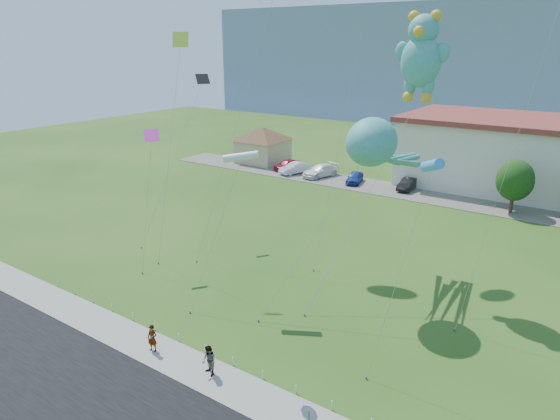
% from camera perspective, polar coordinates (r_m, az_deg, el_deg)
% --- Properties ---
extents(ground, '(160.00, 160.00, 0.00)m').
position_cam_1_polar(ground, '(30.41, -8.29, -14.07)').
color(ground, '#244914').
rests_on(ground, ground).
extents(road, '(80.00, 8.00, 0.06)m').
position_cam_1_polar(road, '(26.32, -20.97, -21.07)').
color(road, black).
rests_on(road, ground).
extents(sidewalk, '(80.00, 2.50, 0.10)m').
position_cam_1_polar(sidewalk, '(28.80, -12.14, -16.26)').
color(sidewalk, gray).
rests_on(sidewalk, ground).
extents(parking_strip, '(70.00, 6.00, 0.06)m').
position_cam_1_polar(parking_strip, '(58.65, 15.43, 1.78)').
color(parking_strip, '#59544C').
rests_on(parking_strip, ground).
extents(hill_ridge, '(160.00, 50.00, 25.00)m').
position_cam_1_polar(hill_ridge, '(139.64, 28.22, 14.92)').
color(hill_ridge, slate).
rests_on(hill_ridge, ground).
extents(pavilion, '(9.20, 9.20, 5.00)m').
position_cam_1_polar(pavilion, '(71.51, -2.00, 7.87)').
color(pavilion, tan).
rests_on(pavilion, ground).
extents(stop_sign, '(0.80, 0.07, 2.50)m').
position_cam_1_polar(stop_sign, '(21.93, 3.36, -22.64)').
color(stop_sign, slate).
rests_on(stop_sign, ground).
extents(rope_fence, '(26.05, 0.05, 0.50)m').
position_cam_1_polar(rope_fence, '(29.50, -10.07, -14.72)').
color(rope_fence, white).
rests_on(rope_fence, ground).
extents(tree_near, '(3.60, 3.60, 5.47)m').
position_cam_1_polar(tree_near, '(54.57, 25.27, 3.08)').
color(tree_near, '#3F2B19').
rests_on(tree_near, ground).
extents(pedestrian_left, '(0.66, 0.52, 1.58)m').
position_cam_1_polar(pedestrian_left, '(29.15, -14.39, -14.01)').
color(pedestrian_left, gray).
rests_on(pedestrian_left, sidewalk).
extents(pedestrian_right, '(0.98, 0.88, 1.66)m').
position_cam_1_polar(pedestrian_right, '(26.77, -8.11, -16.70)').
color(pedestrian_right, gray).
rests_on(pedestrian_right, sidewalk).
extents(parked_car_red, '(2.24, 4.31, 1.40)m').
position_cam_1_polar(parked_car_red, '(67.26, 0.80, 5.22)').
color(parked_car_red, maroon).
rests_on(parked_car_red, parking_strip).
extents(parked_car_silver, '(2.89, 4.63, 1.44)m').
position_cam_1_polar(parked_car_silver, '(65.28, 1.71, 4.81)').
color(parked_car_silver, silver).
rests_on(parked_car_silver, parking_strip).
extents(parked_car_white, '(3.52, 5.62, 1.52)m').
position_cam_1_polar(parked_car_white, '(63.93, 4.64, 4.50)').
color(parked_car_white, white).
rests_on(parked_car_white, parking_strip).
extents(parked_car_blue, '(2.48, 4.23, 1.35)m').
position_cam_1_polar(parked_car_blue, '(61.50, 8.53, 3.71)').
color(parked_car_blue, navy).
rests_on(parked_car_blue, parking_strip).
extents(parked_car_black, '(1.53, 4.07, 1.33)m').
position_cam_1_polar(parked_car_black, '(59.83, 14.39, 2.89)').
color(parked_car_black, black).
rests_on(parked_car_black, parking_strip).
extents(octopus_kite, '(5.21, 13.90, 11.97)m').
position_cam_1_polar(octopus_kite, '(32.95, 11.22, 6.76)').
color(octopus_kite, teal).
rests_on(octopus_kite, ground).
extents(teddy_bear_kite, '(4.55, 10.81, 18.27)m').
position_cam_1_polar(teddy_bear_kite, '(35.18, 15.87, 16.70)').
color(teddy_bear_kite, teal).
rests_on(teddy_bear_kite, ground).
extents(small_kite_yellow, '(2.02, 3.20, 16.95)m').
position_cam_1_polar(small_kite_yellow, '(37.28, -11.66, 15.15)').
color(small_kite_yellow, '#CCE836').
rests_on(small_kite_yellow, ground).
extents(small_kite_pink, '(1.84, 3.64, 10.26)m').
position_cam_1_polar(small_kite_pink, '(38.33, -14.58, 6.72)').
color(small_kite_pink, '#EF35B5').
rests_on(small_kite_pink, ground).
extents(small_kite_cyan, '(1.79, 3.71, 11.33)m').
position_cam_1_polar(small_kite_cyan, '(24.31, 16.93, 4.68)').
color(small_kite_cyan, '#348FEE').
rests_on(small_kite_cyan, ground).
extents(small_kite_white, '(1.40, 5.32, 9.95)m').
position_cam_1_polar(small_kite_white, '(31.55, -4.54, 5.94)').
color(small_kite_white, white).
rests_on(small_kite_white, ground).
extents(small_kite_black, '(1.65, 8.08, 13.79)m').
position_cam_1_polar(small_kite_black, '(44.18, -9.70, 12.29)').
color(small_kite_black, black).
rests_on(small_kite_black, ground).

